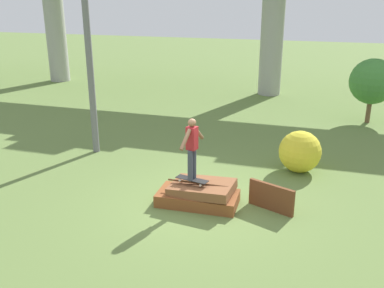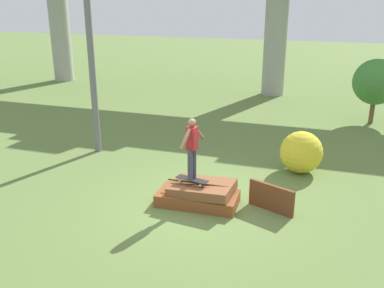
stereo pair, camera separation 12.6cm
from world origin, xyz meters
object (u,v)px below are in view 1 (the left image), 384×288
at_px(skateboard, 192,179).
at_px(tree_behind_left, 373,82).
at_px(skater, 192,145).
at_px(utility_pole, 88,36).
at_px(bush_yellow_flowering, 300,152).

height_order(skateboard, tree_behind_left, tree_behind_left).
distance_m(skater, tree_behind_left, 9.76).
distance_m(skateboard, skater, 0.85).
xyz_separation_m(utility_pole, bush_yellow_flowering, (6.29, 0.24, -3.01)).
xyz_separation_m(skater, utility_pole, (-4.00, 2.57, 2.12)).
relative_size(skater, utility_pole, 0.21).
bearing_deg(utility_pole, skater, -32.71).
bearing_deg(bush_yellow_flowering, skater, -129.13).
bearing_deg(tree_behind_left, skateboard, -117.51).
relative_size(skateboard, bush_yellow_flowering, 0.70).
bearing_deg(bush_yellow_flowering, utility_pole, -177.78).
height_order(skater, tree_behind_left, tree_behind_left).
bearing_deg(tree_behind_left, skater, -117.51).
xyz_separation_m(skateboard, bush_yellow_flowering, (2.29, 2.81, -0.05)).
distance_m(skateboard, tree_behind_left, 9.81).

